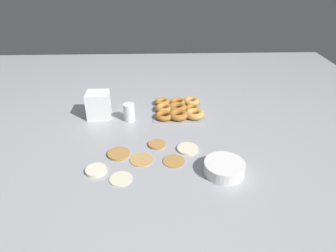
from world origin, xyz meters
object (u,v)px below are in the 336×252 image
at_px(pancake_1, 119,154).
at_px(container_stack, 98,105).
at_px(pancake_0, 142,159).
at_px(pancake_3, 174,161).
at_px(pancake_4, 188,149).
at_px(donut_tray, 178,109).
at_px(pancake_2, 121,178).
at_px(batter_bowl, 224,168).
at_px(pancake_5, 96,170).
at_px(pancake_6, 157,144).
at_px(paper_cup, 129,112).

distance_m(pancake_1, container_stack, 0.41).
distance_m(pancake_0, pancake_1, 0.12).
xyz_separation_m(pancake_3, pancake_4, (-0.07, -0.09, 0.00)).
xyz_separation_m(pancake_1, donut_tray, (-0.31, -0.42, 0.01)).
relative_size(pancake_2, batter_bowl, 0.55).
xyz_separation_m(pancake_2, pancake_4, (-0.30, -0.21, 0.00)).
bearing_deg(pancake_1, pancake_3, 166.64).
height_order(pancake_0, pancake_5, pancake_5).
xyz_separation_m(pancake_5, container_stack, (0.06, -0.50, 0.07)).
xyz_separation_m(pancake_1, container_stack, (0.15, -0.38, 0.07)).
distance_m(pancake_5, pancake_6, 0.33).
bearing_deg(pancake_1, container_stack, -68.54).
height_order(pancake_6, paper_cup, paper_cup).
distance_m(pancake_5, batter_bowl, 0.55).
bearing_deg(pancake_5, container_stack, -82.63).
xyz_separation_m(pancake_1, batter_bowl, (-0.47, 0.15, 0.02)).
height_order(pancake_3, container_stack, container_stack).
bearing_deg(pancake_1, pancake_0, 157.47).
height_order(pancake_0, pancake_2, pancake_2).
relative_size(pancake_6, paper_cup, 0.85).
xyz_separation_m(pancake_0, pancake_6, (-0.07, -0.12, 0.00)).
distance_m(pancake_3, paper_cup, 0.46).
bearing_deg(pancake_1, pancake_6, -157.18).
bearing_deg(paper_cup, pancake_3, 120.39).
bearing_deg(container_stack, pancake_3, 132.66).
height_order(pancake_3, pancake_6, pancake_6).
bearing_deg(pancake_0, batter_bowl, 164.16).
bearing_deg(pancake_3, batter_bowl, 157.82).
xyz_separation_m(pancake_2, container_stack, (0.18, -0.55, 0.07)).
relative_size(pancake_4, pancake_5, 1.11).
bearing_deg(container_stack, pancake_5, 97.37).
relative_size(container_stack, paper_cup, 1.50).
height_order(pancake_3, pancake_5, pancake_5).
relative_size(pancake_1, container_stack, 0.70).
bearing_deg(pancake_3, pancake_0, -6.04).
height_order(pancake_1, pancake_5, pancake_5).
relative_size(pancake_1, donut_tray, 0.35).
xyz_separation_m(pancake_3, batter_bowl, (-0.21, 0.09, 0.02)).
height_order(pancake_6, container_stack, container_stack).
bearing_deg(pancake_3, pancake_5, 9.91).
distance_m(pancake_0, pancake_5, 0.21).
bearing_deg(batter_bowl, donut_tray, -74.19).
height_order(pancake_0, pancake_1, pancake_1).
relative_size(pancake_5, pancake_6, 1.08).
bearing_deg(donut_tray, pancake_0, 67.06).
distance_m(pancake_1, pancake_6, 0.19).
distance_m(pancake_6, batter_bowl, 0.36).
relative_size(pancake_0, pancake_3, 1.07).
relative_size(batter_bowl, container_stack, 1.17).
height_order(pancake_6, batter_bowl, batter_bowl).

